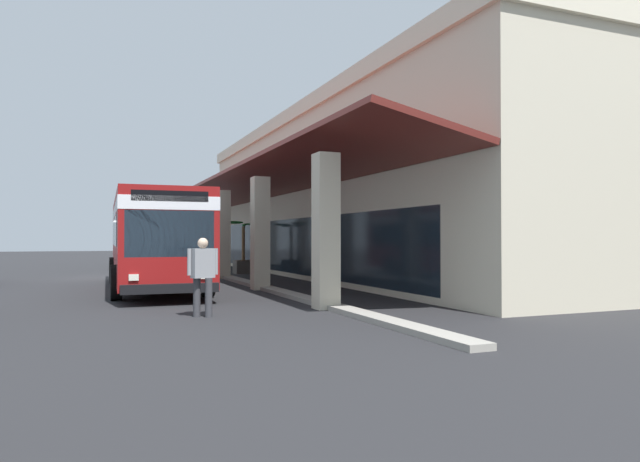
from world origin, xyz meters
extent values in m
plane|color=#262628|center=(0.00, 8.00, 0.00)|extent=(120.00, 120.00, 0.00)
cube|color=#9E998E|center=(2.57, 4.58, 0.06)|extent=(34.75, 0.50, 0.12)
cube|color=beige|center=(2.57, 14.28, 3.47)|extent=(28.96, 13.89, 6.94)
cube|color=beige|center=(2.57, 14.28, 7.24)|extent=(29.26, 14.19, 0.60)
cube|color=beige|center=(-9.01, 4.42, 1.91)|extent=(0.55, 0.55, 3.82)
cube|color=beige|center=(-3.22, 4.42, 1.91)|extent=(0.55, 0.55, 3.82)
cube|color=beige|center=(2.57, 4.42, 1.91)|extent=(0.55, 0.55, 3.82)
cube|color=beige|center=(8.36, 4.42, 1.91)|extent=(0.55, 0.55, 3.82)
cube|color=beige|center=(14.15, 4.42, 1.91)|extent=(0.55, 0.55, 3.82)
cube|color=#5B1E19|center=(2.57, 5.74, 4.17)|extent=(28.96, 3.16, 0.82)
cube|color=#19232D|center=(2.57, 7.38, 1.40)|extent=(24.32, 0.08, 2.40)
cube|color=maroon|center=(6.53, 1.11, 1.73)|extent=(11.06, 2.83, 2.75)
cube|color=white|center=(6.53, 1.11, 2.65)|extent=(11.08, 2.86, 0.36)
cube|color=#19232D|center=(6.23, 1.12, 1.95)|extent=(9.30, 2.82, 0.90)
cube|color=#19232D|center=(12.00, 0.97, 1.85)|extent=(0.12, 2.24, 1.20)
cube|color=black|center=(12.01, 0.97, 2.82)|extent=(0.11, 1.94, 0.28)
cube|color=black|center=(12.13, 0.97, 0.45)|extent=(0.26, 2.45, 0.24)
cube|color=silver|center=(12.07, 1.86, 0.75)|extent=(0.07, 0.24, 0.16)
cube|color=silver|center=(12.02, 0.08, 0.75)|extent=(0.07, 0.24, 0.16)
cube|color=silver|center=(5.03, 1.15, 3.22)|extent=(2.45, 1.85, 0.24)
cylinder|color=black|center=(10.19, 2.29, 0.50)|extent=(1.00, 0.30, 1.00)
cylinder|color=black|center=(10.12, -0.26, 0.50)|extent=(1.00, 0.30, 1.00)
cylinder|color=black|center=(3.48, 2.47, 0.50)|extent=(1.00, 0.30, 1.00)
cylinder|color=black|center=(3.42, -0.08, 0.50)|extent=(1.00, 0.30, 1.00)
cylinder|color=#38383D|center=(14.38, 1.24, 0.43)|extent=(0.16, 0.16, 0.86)
cylinder|color=#38383D|center=(14.52, 1.47, 0.43)|extent=(0.16, 0.16, 0.86)
cube|color=gray|center=(14.45, 1.36, 1.18)|extent=(0.37, 0.55, 0.65)
sphere|color=beige|center=(14.45, 1.36, 1.62)|extent=(0.23, 0.23, 0.23)
cylinder|color=gray|center=(14.50, 1.06, 1.22)|extent=(0.09, 0.09, 0.58)
cylinder|color=gray|center=(14.40, 1.66, 1.22)|extent=(0.09, 0.09, 0.58)
cube|color=#4C4742|center=(-0.44, 6.09, 0.32)|extent=(0.87, 0.87, 0.64)
cylinder|color=#332319|center=(-0.44, 6.09, 0.65)|extent=(0.74, 0.74, 0.02)
cylinder|color=brown|center=(-0.44, 6.09, 1.49)|extent=(0.16, 0.16, 1.69)
ellipsoid|color=#1E6028|center=(0.07, 5.99, 2.38)|extent=(1.05, 0.41, 0.14)
ellipsoid|color=#1E6028|center=(-0.43, 6.57, 2.45)|extent=(0.23, 0.96, 0.14)
ellipsoid|color=#1E6028|center=(-0.86, 6.22, 2.40)|extent=(0.92, 0.45, 0.18)
ellipsoid|color=#1E6028|center=(-0.42, 5.62, 2.53)|extent=(0.23, 0.93, 0.18)
camera|label=1|loc=(27.01, -0.96, 1.72)|focal=31.97mm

